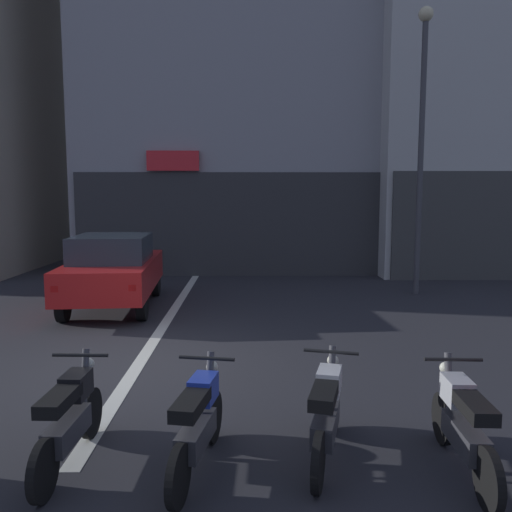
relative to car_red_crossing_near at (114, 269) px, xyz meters
name	(u,v)px	position (x,y,z in m)	size (l,w,h in m)	color
ground_plane	(138,365)	(1.36, -4.00, -0.89)	(120.00, 120.00, 0.00)	#2B2B30
lane_centre_line	(186,291)	(1.36, 2.00, -0.88)	(0.20, 18.00, 0.01)	silver
building_far_right	(468,120)	(11.25, 8.33, 4.41)	(8.41, 9.32, 10.62)	silver
car_red_crossing_near	(114,269)	(0.00, 0.00, 0.00)	(2.04, 4.21, 1.64)	black
street_lamp	(422,124)	(7.28, 1.52, 3.36)	(0.36, 0.36, 7.01)	#47474C
motorcycle_black_row_leftmost	(70,418)	(1.33, -6.84, -0.43)	(0.55, 1.67, 0.98)	black
motorcycle_blue_row_left_mid	(198,422)	(2.54, -6.95, -0.43)	(0.55, 1.66, 0.98)	black
motorcycle_white_row_centre	(326,412)	(3.75, -6.76, -0.43)	(0.61, 1.63, 0.98)	black
motorcycle_silver_row_right_mid	(463,424)	(4.95, -7.03, -0.43)	(0.55, 1.67, 0.98)	black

